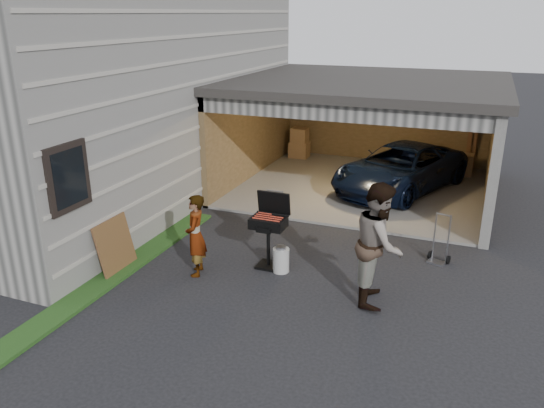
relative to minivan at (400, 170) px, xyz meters
The scene contains 11 objects.
ground 6.74m from the minivan, 105.01° to the right, with size 80.00×80.00×0.00m, color black.
house 8.41m from the minivan, 162.18° to the right, with size 7.00×11.00×5.50m, color #474744.
groundcover_strip 8.50m from the minivan, 118.05° to the right, with size 0.50×8.00×0.06m, color #193814.
garage 1.63m from the minivan, 162.63° to the left, with size 6.80×6.30×2.90m.
minivan is the anchor object (origin of this frame).
woman 6.62m from the minivan, 113.65° to the right, with size 0.55×0.36×1.50m, color silver.
man 5.83m from the minivan, 84.75° to the right, with size 0.98×0.77×2.02m, color #422E1A.
bbq_grill 5.52m from the minivan, 106.44° to the right, with size 0.63×0.55×1.40m.
propane_tank 5.58m from the minivan, 103.24° to the right, with size 0.30×0.30×0.45m, color beige.
plywood_panel 7.68m from the minivan, 122.09° to the right, with size 0.04×0.90×1.00m, color brown.
hand_truck 4.21m from the minivan, 70.96° to the right, with size 0.43×0.38×0.97m.
Camera 1 is at (3.54, -7.10, 4.48)m, focal length 35.00 mm.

